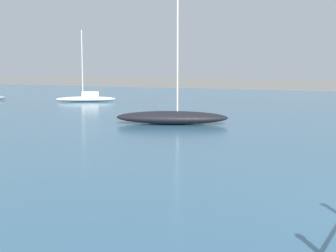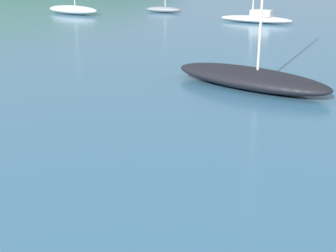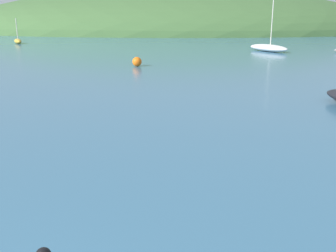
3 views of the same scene
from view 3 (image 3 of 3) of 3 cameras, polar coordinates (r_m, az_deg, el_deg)
name	(u,v)px [view 3 (image 3 of 3)]	position (r m, az deg, el deg)	size (l,w,h in m)	color
water	(155,50)	(33.23, -1.89, 11.03)	(80.00, 60.00, 0.10)	#386684
far_hillside	(170,32)	(68.59, 0.34, 13.52)	(72.54, 39.90, 13.95)	#3D6033
boat_white_sailboat	(268,48)	(31.98, 14.38, 10.96)	(3.13, 4.00, 4.81)	silver
boat_far_left	(18,41)	(42.09, -20.97, 11.45)	(1.74, 2.42, 2.41)	gold
mooring_buoy	(137,62)	(22.04, -4.52, 9.29)	(0.52, 0.52, 0.52)	orange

